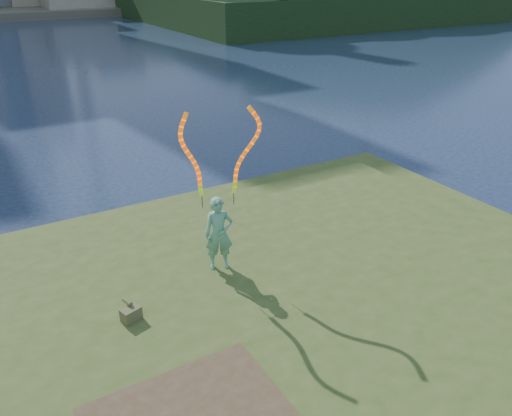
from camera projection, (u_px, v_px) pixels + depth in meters
ground at (229, 318)px, 11.68m from camera, size 320.00×320.00×0.00m
grassy_knoll at (283, 369)px, 9.76m from camera, size 20.00×18.00×0.80m
wooded_hill at (376, 12)px, 85.10m from camera, size 78.00×50.00×63.00m
woman_with_ribbons at (218, 216)px, 11.62m from camera, size 2.03×0.79×4.20m
canvas_bag at (131, 313)px, 10.34m from camera, size 0.45×0.51×0.38m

